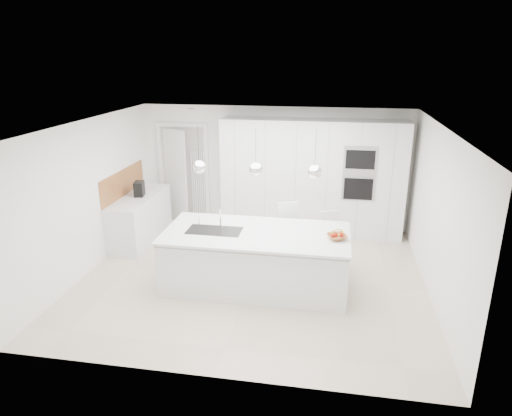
% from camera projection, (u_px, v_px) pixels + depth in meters
% --- Properties ---
extents(floor, '(5.50, 5.50, 0.00)m').
position_uv_depth(floor, '(253.00, 277.00, 7.52)').
color(floor, beige).
rests_on(floor, ground).
extents(wall_back, '(5.50, 0.00, 5.50)m').
position_uv_depth(wall_back, '(274.00, 168.00, 9.45)').
color(wall_back, white).
rests_on(wall_back, ground).
extents(wall_left, '(0.00, 5.00, 5.00)m').
position_uv_depth(wall_left, '(90.00, 196.00, 7.56)').
color(wall_left, white).
rests_on(wall_left, ground).
extents(ceiling, '(5.50, 5.50, 0.00)m').
position_uv_depth(ceiling, '(253.00, 125.00, 6.71)').
color(ceiling, white).
rests_on(ceiling, wall_back).
extents(tall_cabinets, '(3.60, 0.60, 2.30)m').
position_uv_depth(tall_cabinets, '(312.00, 178.00, 9.07)').
color(tall_cabinets, white).
rests_on(tall_cabinets, floor).
extents(oven_stack, '(0.62, 0.04, 1.05)m').
position_uv_depth(oven_stack, '(359.00, 174.00, 8.57)').
color(oven_stack, '#A5A5A8').
rests_on(oven_stack, tall_cabinets).
extents(doorway_frame, '(1.11, 0.08, 2.13)m').
position_uv_depth(doorway_frame, '(184.00, 174.00, 9.81)').
color(doorway_frame, white).
rests_on(doorway_frame, floor).
extents(hallway_door, '(0.76, 0.38, 2.00)m').
position_uv_depth(hallway_door, '(172.00, 175.00, 9.81)').
color(hallway_door, white).
rests_on(hallway_door, floor).
extents(radiator, '(0.32, 0.04, 1.40)m').
position_uv_depth(radiator, '(199.00, 183.00, 9.80)').
color(radiator, white).
rests_on(radiator, floor).
extents(left_base_cabinets, '(0.60, 1.80, 0.86)m').
position_uv_depth(left_base_cabinets, '(140.00, 219.00, 8.89)').
color(left_base_cabinets, white).
rests_on(left_base_cabinets, floor).
extents(left_worktop, '(0.62, 1.82, 0.04)m').
position_uv_depth(left_worktop, '(138.00, 197.00, 8.75)').
color(left_worktop, white).
rests_on(left_worktop, left_base_cabinets).
extents(oak_backsplash, '(0.02, 1.80, 0.50)m').
position_uv_depth(oak_backsplash, '(123.00, 183.00, 8.71)').
color(oak_backsplash, '#AB6837').
rests_on(oak_backsplash, wall_left).
extents(island_base, '(2.80, 1.20, 0.86)m').
position_uv_depth(island_base, '(256.00, 261.00, 7.08)').
color(island_base, white).
rests_on(island_base, floor).
extents(island_worktop, '(2.84, 1.40, 0.04)m').
position_uv_depth(island_worktop, '(256.00, 233.00, 6.99)').
color(island_worktop, white).
rests_on(island_worktop, island_base).
extents(island_sink, '(0.84, 0.44, 0.18)m').
position_uv_depth(island_sink, '(214.00, 235.00, 7.06)').
color(island_sink, '#3F3F42').
rests_on(island_sink, island_worktop).
extents(island_tap, '(0.02, 0.02, 0.30)m').
position_uv_depth(island_tap, '(220.00, 217.00, 7.17)').
color(island_tap, white).
rests_on(island_tap, island_worktop).
extents(pendant_left, '(0.20, 0.20, 0.20)m').
position_uv_depth(pendant_left, '(199.00, 167.00, 6.75)').
color(pendant_left, white).
rests_on(pendant_left, ceiling).
extents(pendant_mid, '(0.20, 0.20, 0.20)m').
position_uv_depth(pendant_mid, '(256.00, 169.00, 6.61)').
color(pendant_mid, white).
rests_on(pendant_mid, ceiling).
extents(pendant_right, '(0.20, 0.20, 0.20)m').
position_uv_depth(pendant_right, '(315.00, 172.00, 6.47)').
color(pendant_right, white).
rests_on(pendant_right, ceiling).
extents(fruit_bowl, '(0.38, 0.38, 0.07)m').
position_uv_depth(fruit_bowl, '(337.00, 237.00, 6.70)').
color(fruit_bowl, '#AB6837').
rests_on(fruit_bowl, island_worktop).
extents(espresso_machine, '(0.22, 0.29, 0.28)m').
position_uv_depth(espresso_machine, '(139.00, 189.00, 8.72)').
color(espresso_machine, black).
rests_on(espresso_machine, left_worktop).
extents(bar_stool_left, '(0.52, 0.60, 1.11)m').
position_uv_depth(bar_stool_left, '(287.00, 236.00, 7.72)').
color(bar_stool_left, white).
rests_on(bar_stool_left, floor).
extents(bar_stool_right, '(0.45, 0.52, 0.97)m').
position_uv_depth(bar_stool_right, '(328.00, 241.00, 7.72)').
color(bar_stool_right, white).
rests_on(bar_stool_right, floor).
extents(apple_a, '(0.08, 0.08, 0.08)m').
position_uv_depth(apple_a, '(334.00, 235.00, 6.67)').
color(apple_a, '#A81D0F').
rests_on(apple_a, fruit_bowl).
extents(apple_b, '(0.07, 0.07, 0.07)m').
position_uv_depth(apple_b, '(341.00, 234.00, 6.71)').
color(apple_b, '#A81D0F').
rests_on(apple_b, fruit_bowl).
extents(apple_c, '(0.07, 0.07, 0.07)m').
position_uv_depth(apple_c, '(336.00, 235.00, 6.70)').
color(apple_c, '#A81D0F').
rests_on(apple_c, fruit_bowl).
extents(banana_bunch, '(0.22, 0.16, 0.19)m').
position_uv_depth(banana_bunch, '(337.00, 232.00, 6.68)').
color(banana_bunch, gold).
rests_on(banana_bunch, fruit_bowl).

